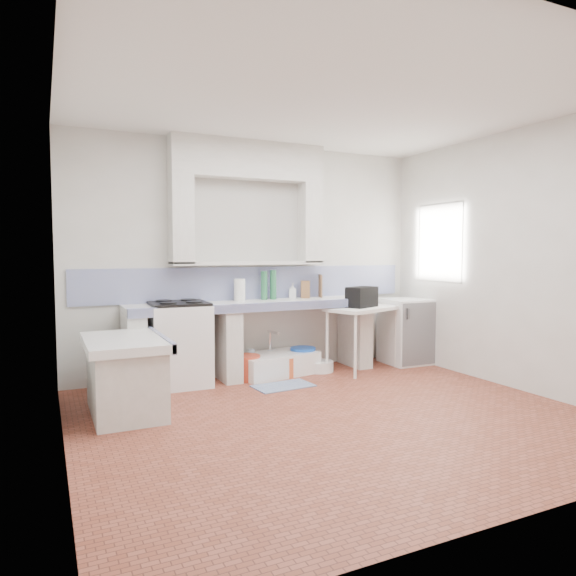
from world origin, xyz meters
name	(u,v)px	position (x,y,z in m)	size (l,w,h in m)	color
floor	(335,416)	(0.00, 0.00, 0.00)	(4.50, 4.50, 0.00)	brown
ceiling	(337,100)	(0.00, 0.00, 2.80)	(4.50, 4.50, 0.00)	silver
wall_back	(253,259)	(0.00, 2.00, 1.40)	(4.50, 4.50, 0.00)	silver
wall_front	(527,268)	(0.00, -2.00, 1.40)	(4.50, 4.50, 0.00)	silver
wall_left	(60,264)	(-2.25, 0.00, 1.40)	(4.50, 4.50, 0.00)	silver
wall_right	(517,260)	(2.25, 0.00, 1.40)	(4.50, 4.50, 0.00)	silver
alcove_mass	(249,160)	(-0.10, 1.88, 2.58)	(1.90, 0.25, 0.45)	silver
window_frame	(450,243)	(2.42, 1.20, 1.60)	(0.35, 0.86, 1.06)	#332010
lace_valance	(442,213)	(2.28, 1.20, 1.98)	(0.01, 0.84, 0.24)	white
counter_slab	(255,305)	(-0.10, 1.70, 0.86)	(3.00, 0.60, 0.08)	white
counter_lip	(264,307)	(-0.10, 1.42, 0.86)	(3.00, 0.04, 0.10)	navy
counter_pier_left	(134,352)	(-1.50, 1.70, 0.41)	(0.20, 0.55, 0.82)	silver
counter_pier_mid	(227,345)	(-0.45, 1.70, 0.41)	(0.20, 0.55, 0.82)	silver
counter_pier_right	(355,334)	(1.30, 1.70, 0.41)	(0.20, 0.55, 0.82)	silver
peninsula_top	(125,342)	(-1.70, 0.90, 0.66)	(0.70, 1.10, 0.08)	white
peninsula_base	(126,380)	(-1.70, 0.90, 0.31)	(0.60, 1.00, 0.62)	silver
peninsula_lip	(161,340)	(-1.37, 0.90, 0.66)	(0.04, 1.10, 0.10)	navy
backsplash	(254,283)	(0.00, 1.99, 1.10)	(4.27, 0.03, 0.40)	navy
stove	(179,345)	(-1.01, 1.69, 0.45)	(0.64, 0.62, 0.90)	white
sink	(276,365)	(0.16, 1.67, 0.12)	(0.98, 0.53, 0.23)	white
side_table	(362,338)	(1.24, 1.44, 0.40)	(0.96, 0.53, 0.04)	white
fridge	(406,331)	(1.99, 1.53, 0.43)	(0.56, 0.56, 0.86)	white
bucket_red	(247,367)	(-0.25, 1.59, 0.14)	(0.31, 0.31, 0.29)	#B93B23
bucket_orange	(285,367)	(0.22, 1.54, 0.12)	(0.25, 0.25, 0.24)	#E0602E
bucket_blue	(303,359)	(0.54, 1.70, 0.15)	(0.32, 0.32, 0.30)	blue
basin_white	(320,366)	(0.72, 1.59, 0.07)	(0.34, 0.34, 0.13)	white
water_bottle_a	(251,362)	(-0.10, 1.82, 0.15)	(0.08, 0.08, 0.31)	silver
water_bottle_b	(270,361)	(0.16, 1.85, 0.13)	(0.07, 0.07, 0.27)	silver
black_bag	(362,297)	(1.21, 1.42, 0.92)	(0.40, 0.23, 0.25)	black
green_bottle_a	(264,285)	(0.08, 1.85, 1.08)	(0.08, 0.08, 0.35)	#25653E
green_bottle_b	(273,285)	(0.20, 1.85, 1.08)	(0.08, 0.08, 0.36)	#25653E
knife_block	(305,289)	(0.64, 1.83, 1.01)	(0.11, 0.09, 0.22)	brown
cutting_board	(320,286)	(0.87, 1.85, 1.05)	(0.02, 0.21, 0.29)	brown
paper_towel	(240,290)	(-0.25, 1.82, 1.03)	(0.13, 0.13, 0.26)	white
soap_bottle	(293,291)	(0.47, 1.85, 0.99)	(0.09, 0.09, 0.19)	white
rug	(283,386)	(0.01, 1.13, 0.01)	(0.65, 0.37, 0.01)	navy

